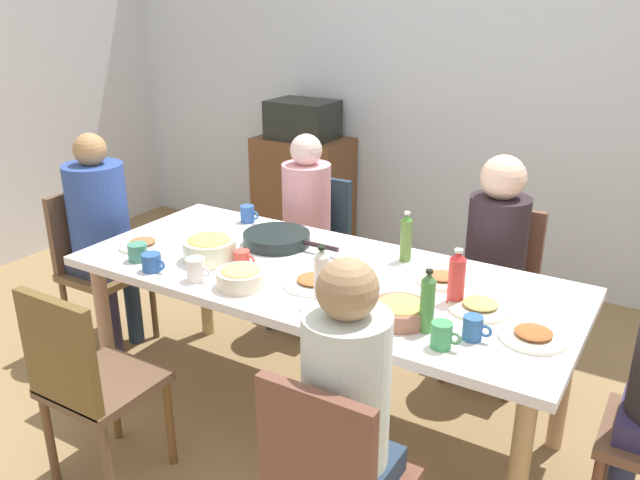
# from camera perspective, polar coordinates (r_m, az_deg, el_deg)

# --- Properties ---
(ground_plane) EXTENTS (7.23, 7.23, 0.00)m
(ground_plane) POSITION_cam_1_polar(r_m,az_deg,el_deg) (3.25, 0.00, -15.40)
(ground_plane) COLOR olive
(wall_back) EXTENTS (6.26, 0.12, 2.60)m
(wall_back) POSITION_cam_1_polar(r_m,az_deg,el_deg) (4.59, 14.06, 12.58)
(wall_back) COLOR silver
(wall_back) RESTS_ON ground_plane
(dining_table) EXTENTS (2.23, 0.94, 0.77)m
(dining_table) POSITION_cam_1_polar(r_m,az_deg,el_deg) (2.89, 0.00, -4.20)
(dining_table) COLOR white
(dining_table) RESTS_ON ground_plane
(person_0) EXTENTS (0.30, 0.30, 1.23)m
(person_0) POSITION_cam_1_polar(r_m,az_deg,el_deg) (2.06, 2.42, -14.72)
(person_0) COLOR #323242
(person_0) RESTS_ON ground_plane
(chair_1) EXTENTS (0.40, 0.40, 0.90)m
(chair_1) POSITION_cam_1_polar(r_m,az_deg,el_deg) (3.88, -19.23, -1.59)
(chair_1) COLOR brown
(chair_1) RESTS_ON ground_plane
(person_1) EXTENTS (0.32, 0.32, 1.24)m
(person_1) POSITION_cam_1_polar(r_m,az_deg,el_deg) (3.74, -18.76, 1.39)
(person_1) COLOR #243750
(person_1) RESTS_ON ground_plane
(chair_3) EXTENTS (0.40, 0.40, 0.90)m
(chair_3) POSITION_cam_1_polar(r_m,az_deg,el_deg) (3.49, 15.26, -3.71)
(chair_3) COLOR brown
(chair_3) RESTS_ON ground_plane
(person_3) EXTENTS (0.30, 0.30, 1.21)m
(person_3) POSITION_cam_1_polar(r_m,az_deg,el_deg) (3.32, 15.17, -0.88)
(person_3) COLOR #3C3A45
(person_3) RESTS_ON ground_plane
(chair_4) EXTENTS (0.40, 0.40, 0.90)m
(chair_4) POSITION_cam_1_polar(r_m,az_deg,el_deg) (2.75, -19.88, -11.39)
(chair_4) COLOR brown
(chair_4) RESTS_ON ground_plane
(chair_5) EXTENTS (0.40, 0.40, 0.90)m
(chair_5) POSITION_cam_1_polar(r_m,az_deg,el_deg) (3.89, -0.54, -0.29)
(chair_5) COLOR #322F4E
(chair_5) RESTS_ON ground_plane
(person_5) EXTENTS (0.30, 0.30, 1.19)m
(person_5) POSITION_cam_1_polar(r_m,az_deg,el_deg) (3.75, -1.29, 2.00)
(person_5) COLOR brown
(person_5) RESTS_ON ground_plane
(plate_0) EXTENTS (0.25, 0.25, 0.04)m
(plate_0) POSITION_cam_1_polar(r_m,az_deg,el_deg) (2.60, 13.92, -5.70)
(plate_0) COLOR silver
(plate_0) RESTS_ON dining_table
(plate_1) EXTENTS (0.22, 0.22, 0.04)m
(plate_1) POSITION_cam_1_polar(r_m,az_deg,el_deg) (3.24, -15.34, -0.35)
(plate_1) COLOR silver
(plate_1) RESTS_ON dining_table
(plate_2) EXTENTS (0.22, 0.22, 0.04)m
(plate_2) POSITION_cam_1_polar(r_m,az_deg,el_deg) (2.80, 10.69, -3.35)
(plate_2) COLOR #EDE5C9
(plate_2) RESTS_ON dining_table
(plate_3) EXTENTS (0.26, 0.26, 0.04)m
(plate_3) POSITION_cam_1_polar(r_m,az_deg,el_deg) (2.72, -0.57, -3.71)
(plate_3) COLOR white
(plate_3) RESTS_ON dining_table
(plate_4) EXTENTS (0.24, 0.24, 0.04)m
(plate_4) POSITION_cam_1_polar(r_m,az_deg,el_deg) (2.44, 18.26, -7.99)
(plate_4) COLOR silver
(plate_4) RESTS_ON dining_table
(bowl_0) EXTENTS (0.23, 0.23, 0.09)m
(bowl_0) POSITION_cam_1_polar(r_m,az_deg,el_deg) (2.45, 7.09, -6.18)
(bowl_0) COLOR #9B5F4B
(bowl_0) RESTS_ON dining_table
(bowl_1) EXTENTS (0.21, 0.21, 0.09)m
(bowl_1) POSITION_cam_1_polar(r_m,az_deg,el_deg) (2.72, -6.98, -3.20)
(bowl_1) COLOR beige
(bowl_1) RESTS_ON dining_table
(bowl_2) EXTENTS (0.24, 0.24, 0.12)m
(bowl_2) POSITION_cam_1_polar(r_m,az_deg,el_deg) (3.00, -9.70, -0.69)
(bowl_2) COLOR beige
(bowl_2) RESTS_ON dining_table
(serving_pan) EXTENTS (0.51, 0.33, 0.06)m
(serving_pan) POSITION_cam_1_polar(r_m,az_deg,el_deg) (3.15, -3.78, 0.12)
(serving_pan) COLOR black
(serving_pan) RESTS_ON dining_table
(cup_0) EXTENTS (0.12, 0.09, 0.08)m
(cup_0) POSITION_cam_1_polar(r_m,az_deg,el_deg) (3.07, -15.72, -1.05)
(cup_0) COLOR #40826A
(cup_0) RESTS_ON dining_table
(cup_1) EXTENTS (0.11, 0.07, 0.09)m
(cup_1) POSITION_cam_1_polar(r_m,az_deg,el_deg) (2.37, 13.35, -7.55)
(cup_1) COLOR #2E5C99
(cup_1) RESTS_ON dining_table
(cup_2) EXTENTS (0.11, 0.08, 0.09)m
(cup_2) POSITION_cam_1_polar(r_m,az_deg,el_deg) (3.48, -6.38, 2.30)
(cup_2) COLOR #3057A6
(cup_2) RESTS_ON dining_table
(cup_3) EXTENTS (0.11, 0.07, 0.07)m
(cup_3) POSITION_cam_1_polar(r_m,az_deg,el_deg) (2.93, -6.85, -1.60)
(cup_3) COLOR #CD473B
(cup_3) RESTS_ON dining_table
(cup_4) EXTENTS (0.12, 0.08, 0.10)m
(cup_4) POSITION_cam_1_polar(r_m,az_deg,el_deg) (2.81, -10.85, -2.55)
(cup_4) COLOR white
(cup_4) RESTS_ON dining_table
(cup_5) EXTENTS (0.12, 0.09, 0.08)m
(cup_5) POSITION_cam_1_polar(r_m,az_deg,el_deg) (2.95, -14.58, -1.92)
(cup_5) COLOR #2A569F
(cup_5) RESTS_ON dining_table
(cup_6) EXTENTS (0.11, 0.07, 0.10)m
(cup_6) POSITION_cam_1_polar(r_m,az_deg,el_deg) (2.29, 10.70, -8.24)
(cup_6) COLOR #409657
(cup_6) RESTS_ON dining_table
(bottle_0) EXTENTS (0.05, 0.05, 0.24)m
(bottle_0) POSITION_cam_1_polar(r_m,az_deg,el_deg) (2.96, 7.59, 0.20)
(bottle_0) COLOR #557A33
(bottle_0) RESTS_ON dining_table
(bottle_1) EXTENTS (0.06, 0.06, 0.25)m
(bottle_1) POSITION_cam_1_polar(r_m,az_deg,el_deg) (2.51, 0.15, -3.34)
(bottle_1) COLOR silver
(bottle_1) RESTS_ON dining_table
(bottle_2) EXTENTS (0.07, 0.07, 0.23)m
(bottle_2) POSITION_cam_1_polar(r_m,az_deg,el_deg) (2.59, 11.94, -3.25)
(bottle_2) COLOR red
(bottle_2) RESTS_ON dining_table
(bottle_3) EXTENTS (0.05, 0.05, 0.24)m
(bottle_3) POSITION_cam_1_polar(r_m,az_deg,el_deg) (2.36, 9.44, -5.43)
(bottle_3) COLOR #468339
(bottle_3) RESTS_ON dining_table
(side_cabinet) EXTENTS (0.70, 0.44, 0.90)m
(side_cabinet) POSITION_cam_1_polar(r_m,az_deg,el_deg) (5.02, -1.47, 3.93)
(side_cabinet) COLOR brown
(side_cabinet) RESTS_ON ground_plane
(microwave) EXTENTS (0.48, 0.36, 0.28)m
(microwave) POSITION_cam_1_polar(r_m,az_deg,el_deg) (4.88, -1.54, 10.56)
(microwave) COLOR black
(microwave) RESTS_ON side_cabinet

